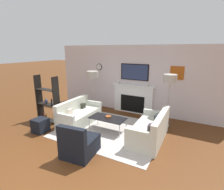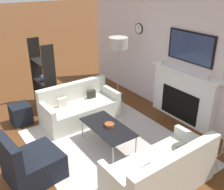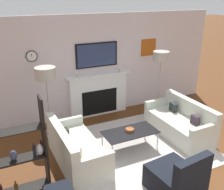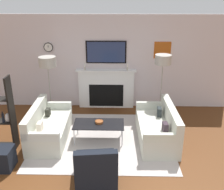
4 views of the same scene
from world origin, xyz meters
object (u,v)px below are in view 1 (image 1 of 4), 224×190
object	(u,v)px
ottoman	(40,125)
armchair	(79,145)
floor_lamp_left	(92,75)
floor_lamp_right	(170,79)
decorative_bowl	(108,117)
shelf_unit	(48,101)
couch_right	(150,130)
coffee_table	(108,119)
couch_left	(79,115)

from	to	relation	value
ottoman	armchair	bearing A→B (deg)	-12.46
floor_lamp_left	floor_lamp_right	world-z (taller)	floor_lamp_right
floor_lamp_left	floor_lamp_right	distance (m)	3.00
decorative_bowl	shelf_unit	xyz separation A→B (m)	(-2.26, -0.36, 0.28)
couch_right	armchair	size ratio (longest dim) A/B	1.92
floor_lamp_right	shelf_unit	bearing A→B (deg)	-157.49
couch_right	coffee_table	bearing A→B (deg)	-178.07
floor_lamp_right	couch_left	bearing A→B (deg)	-156.36
armchair	floor_lamp_left	size ratio (longest dim) A/B	0.53
couch_left	decorative_bowl	world-z (taller)	couch_left
shelf_unit	decorative_bowl	bearing A→B (deg)	9.17
couch_right	shelf_unit	distance (m)	3.67
decorative_bowl	floor_lamp_left	xyz separation A→B (m)	(-1.42, 1.23, 1.08)
armchair	coffee_table	world-z (taller)	armchair
couch_left	coffee_table	bearing A→B (deg)	-2.09
couch_left	couch_right	world-z (taller)	couch_right
armchair	coffee_table	xyz separation A→B (m)	(-0.05, 1.50, 0.13)
armchair	ottoman	distance (m)	1.92
armchair	decorative_bowl	xyz separation A→B (m)	(-0.05, 1.54, 0.19)
coffee_table	shelf_unit	world-z (taller)	shelf_unit
floor_lamp_left	shelf_unit	bearing A→B (deg)	-117.85
couch_left	decorative_bowl	size ratio (longest dim) A/B	8.89
decorative_bowl	ottoman	bearing A→B (deg)	-148.40
shelf_unit	ottoman	distance (m)	1.02
couch_right	couch_left	bearing A→B (deg)	-179.94
armchair	shelf_unit	distance (m)	2.63
floor_lamp_right	couch_right	bearing A→B (deg)	-99.96
decorative_bowl	armchair	bearing A→B (deg)	-88.32
coffee_table	ottoman	bearing A→B (deg)	-149.14
couch_right	coffee_table	xyz separation A→B (m)	(-1.38, -0.05, 0.11)
couch_left	armchair	bearing A→B (deg)	-51.00
couch_right	floor_lamp_right	size ratio (longest dim) A/B	0.98
floor_lamp_right	coffee_table	bearing A→B (deg)	-141.52
decorative_bowl	floor_lamp_left	world-z (taller)	floor_lamp_left
shelf_unit	couch_right	bearing A→B (deg)	5.88
decorative_bowl	floor_lamp_right	xyz separation A→B (m)	(1.58, 1.23, 1.15)
couch_left	coffee_table	world-z (taller)	couch_left
couch_right	armchair	bearing A→B (deg)	-130.54
floor_lamp_left	couch_right	bearing A→B (deg)	-23.61
armchair	floor_lamp_right	world-z (taller)	floor_lamp_right
couch_right	floor_lamp_left	distance (m)	3.28
armchair	shelf_unit	bearing A→B (deg)	153.00
armchair	decorative_bowl	world-z (taller)	armchair
shelf_unit	floor_lamp_right	bearing A→B (deg)	22.51
couch_left	shelf_unit	world-z (taller)	shelf_unit
coffee_table	floor_lamp_right	bearing A→B (deg)	38.48
floor_lamp_right	shelf_unit	world-z (taller)	floor_lamp_right
couch_right	armchair	distance (m)	2.03
armchair	ottoman	size ratio (longest dim) A/B	2.06
coffee_table	floor_lamp_left	world-z (taller)	floor_lamp_left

